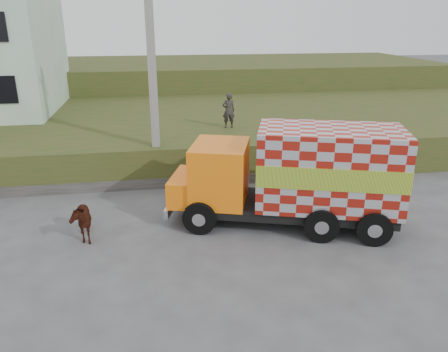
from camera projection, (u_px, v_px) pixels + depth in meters
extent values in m
plane|color=#474749|center=(196.00, 236.00, 12.87)|extent=(120.00, 120.00, 0.00)
cube|color=#2D4717|center=(175.00, 130.00, 21.90)|extent=(40.00, 12.00, 1.50)
cube|color=#2D4717|center=(166.00, 82.00, 32.77)|extent=(40.00, 12.00, 3.00)
cube|color=#595651|center=(131.00, 183.00, 16.40)|extent=(16.00, 0.50, 0.40)
cube|color=gray|center=(153.00, 79.00, 15.62)|extent=(0.30, 0.30, 8.00)
cube|color=black|center=(290.00, 206.00, 13.46)|extent=(6.46, 3.74, 0.32)
cube|color=orange|center=(220.00, 172.00, 13.41)|extent=(2.18, 2.47, 1.81)
cube|color=orange|center=(188.00, 187.00, 13.74)|extent=(1.43, 2.08, 0.81)
cube|color=silver|center=(329.00, 167.00, 12.87)|extent=(4.62, 3.32, 2.35)
cube|color=yellow|center=(332.00, 180.00, 11.85)|extent=(3.98, 1.28, 0.63)
cube|color=yellow|center=(326.00, 156.00, 13.90)|extent=(3.98, 1.28, 0.63)
cube|color=silver|center=(174.00, 202.00, 13.98)|extent=(0.75, 2.02, 0.27)
cylinder|color=black|center=(200.00, 218.00, 12.88)|extent=(1.04, 0.60, 0.99)
cylinder|color=black|center=(212.00, 192.00, 14.81)|extent=(1.04, 0.60, 0.99)
cylinder|color=black|center=(321.00, 225.00, 12.41)|extent=(1.04, 0.60, 0.99)
cylinder|color=black|center=(317.00, 197.00, 14.34)|extent=(1.04, 0.60, 0.99)
cylinder|color=black|center=(374.00, 229.00, 12.21)|extent=(1.04, 0.60, 0.99)
cylinder|color=black|center=(363.00, 200.00, 14.15)|extent=(1.04, 0.60, 0.99)
imported|color=#361D0D|center=(80.00, 220.00, 12.53)|extent=(0.99, 1.54, 1.20)
imported|color=#322E2C|center=(229.00, 111.00, 18.95)|extent=(0.56, 0.38, 1.52)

